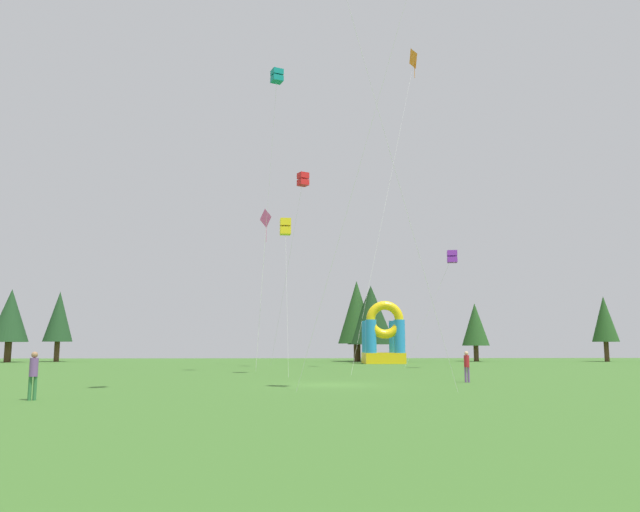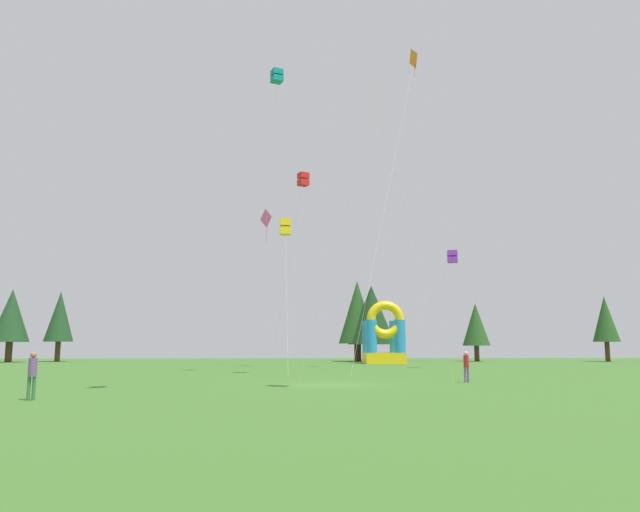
% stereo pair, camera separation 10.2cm
% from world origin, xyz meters
% --- Properties ---
extents(ground_plane, '(120.00, 120.00, 0.00)m').
position_xyz_m(ground_plane, '(0.00, 0.00, 0.00)').
color(ground_plane, '#3D6B28').
extents(kite_pink_diamond, '(1.18, 5.73, 15.18)m').
position_xyz_m(kite_pink_diamond, '(-4.68, 29.41, 14.43)').
color(kite_pink_diamond, '#EA599E').
rests_on(kite_pink_diamond, ground_plane).
extents(kite_teal_box, '(1.96, 3.91, 22.15)m').
position_xyz_m(kite_teal_box, '(-3.26, 11.88, 21.62)').
color(kite_teal_box, '#0C7F7A').
rests_on(kite_teal_box, ground_plane).
extents(kite_purple_box, '(4.62, 1.21, 9.90)m').
position_xyz_m(kite_purple_box, '(11.49, 19.78, 9.38)').
color(kite_purple_box, purple).
rests_on(kite_purple_box, ground_plane).
extents(kite_yellow_box, '(0.80, 4.32, 10.69)m').
position_xyz_m(kite_yellow_box, '(-2.53, 10.82, 10.11)').
color(kite_yellow_box, yellow).
rests_on(kite_yellow_box, ground_plane).
extents(kite_orange_diamond, '(6.98, 10.04, 26.98)m').
position_xyz_m(kite_orange_diamond, '(8.37, 18.11, 26.15)').
color(kite_orange_diamond, orange).
rests_on(kite_orange_diamond, ground_plane).
extents(kite_red_box, '(3.50, 6.11, 17.29)m').
position_xyz_m(kite_red_box, '(-1.18, 22.32, 16.68)').
color(kite_red_box, red).
rests_on(kite_red_box, ground_plane).
extents(person_near_camera, '(0.29, 0.29, 1.64)m').
position_xyz_m(person_near_camera, '(7.33, 1.60, 0.97)').
color(person_near_camera, '#724C8C').
rests_on(person_near_camera, ground_plane).
extents(person_left_edge, '(0.38, 0.38, 1.73)m').
position_xyz_m(person_left_edge, '(-11.25, -8.18, 1.03)').
color(person_left_edge, '#33723F').
rests_on(person_left_edge, ground_plane).
extents(inflatable_yellow_castle, '(4.19, 4.52, 6.55)m').
position_xyz_m(inflatable_yellow_castle, '(7.63, 34.30, 2.43)').
color(inflatable_yellow_castle, yellow).
rests_on(inflatable_yellow_castle, ground_plane).
extents(tree_row_0, '(4.17, 4.17, 8.33)m').
position_xyz_m(tree_row_0, '(-34.42, 40.53, 5.26)').
color(tree_row_0, '#4C331E').
rests_on(tree_row_0, ground_plane).
extents(tree_row_1, '(3.33, 3.33, 8.25)m').
position_xyz_m(tree_row_1, '(-29.80, 42.75, 5.24)').
color(tree_row_1, '#4C331E').
rests_on(tree_row_1, ground_plane).
extents(tree_row_2, '(4.53, 4.53, 9.63)m').
position_xyz_m(tree_row_2, '(5.61, 42.33, 5.83)').
color(tree_row_2, '#4C331E').
rests_on(tree_row_2, ground_plane).
extents(tree_row_3, '(5.62, 5.62, 8.98)m').
position_xyz_m(tree_row_3, '(7.21, 41.43, 5.45)').
color(tree_row_3, '#4C331E').
rests_on(tree_row_3, ground_plane).
extents(tree_row_4, '(3.51, 3.51, 7.92)m').
position_xyz_m(tree_row_4, '(7.24, 43.86, 5.28)').
color(tree_row_4, '#4C331E').
rests_on(tree_row_4, ground_plane).
extents(tree_row_5, '(3.25, 3.25, 6.94)m').
position_xyz_m(tree_row_5, '(19.86, 41.98, 4.36)').
color(tree_row_5, '#4C331E').
rests_on(tree_row_5, ground_plane).
extents(tree_row_6, '(3.04, 3.04, 7.73)m').
position_xyz_m(tree_row_6, '(35.03, 40.51, 4.97)').
color(tree_row_6, '#4C331E').
rests_on(tree_row_6, ground_plane).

